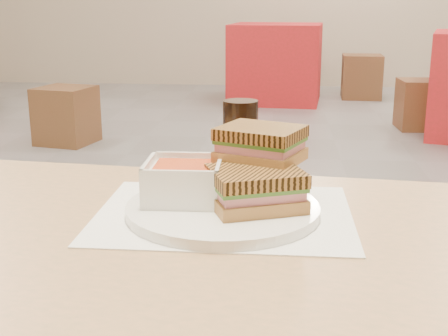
# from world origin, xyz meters

# --- Properties ---
(main_table) EXTENTS (1.26, 0.81, 0.75)m
(main_table) POSITION_xyz_m (0.00, -2.12, 0.64)
(main_table) COLOR tan
(main_table) RESTS_ON ground
(tray_liner) EXTENTS (0.37, 0.29, 0.00)m
(tray_liner) POSITION_xyz_m (0.01, -2.00, 0.75)
(tray_liner) COLOR white
(tray_liner) RESTS_ON main_table
(plate) EXTENTS (0.28, 0.28, 0.02)m
(plate) POSITION_xyz_m (0.01, -2.01, 0.76)
(plate) COLOR white
(plate) RESTS_ON tray_liner
(soup_bowl) EXTENTS (0.11, 0.11, 0.06)m
(soup_bowl) POSITION_xyz_m (-0.05, -1.99, 0.79)
(soup_bowl) COLOR white
(soup_bowl) RESTS_ON plate
(panini_lower) EXTENTS (0.15, 0.14, 0.06)m
(panini_lower) POSITION_xyz_m (0.06, -2.01, 0.79)
(panini_lower) COLOR #AE8041
(panini_lower) RESTS_ON plate
(panini_upper) EXTENTS (0.15, 0.13, 0.05)m
(panini_upper) POSITION_xyz_m (0.06, -1.94, 0.84)
(panini_upper) COLOR #AE8041
(panini_upper) RESTS_ON panini_lower
(cola_glass) EXTENTS (0.06, 0.06, 0.13)m
(cola_glass) POSITION_xyz_m (0.02, -1.78, 0.82)
(cola_glass) COLOR black
(cola_glass) RESTS_ON main_table
(bg_table_2) EXTENTS (1.01, 1.01, 0.82)m
(bg_table_2) POSITION_xyz_m (0.01, 3.75, 0.41)
(bg_table_2) COLOR red
(bg_table_2) RESTS_ON ground
(bg_chair_0r) EXTENTS (0.46, 0.46, 0.43)m
(bg_chair_0r) POSITION_xyz_m (-1.54, 1.56, 0.21)
(bg_chair_0r) COLOR brown
(bg_chair_0r) RESTS_ON ground
(bg_chair_1l) EXTENTS (0.39, 0.39, 0.42)m
(bg_chair_1l) POSITION_xyz_m (1.26, 2.39, 0.21)
(bg_chair_1l) COLOR brown
(bg_chair_1l) RESTS_ON ground
(bg_chair_2l) EXTENTS (0.48, 0.48, 0.46)m
(bg_chair_2l) POSITION_xyz_m (-0.00, 4.28, 0.23)
(bg_chair_2l) COLOR brown
(bg_chair_2l) RESTS_ON ground
(bg_chair_2r) EXTENTS (0.44, 0.44, 0.48)m
(bg_chair_2r) POSITION_xyz_m (0.96, 4.05, 0.24)
(bg_chair_2r) COLOR brown
(bg_chair_2r) RESTS_ON ground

